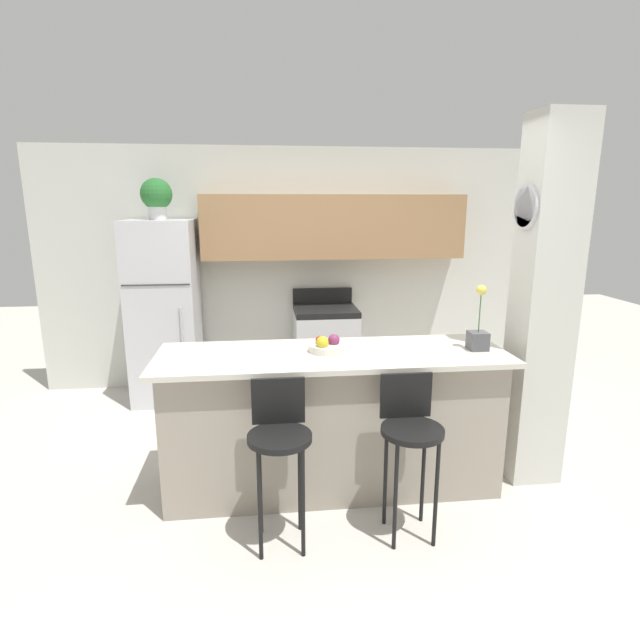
% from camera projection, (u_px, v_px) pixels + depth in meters
% --- Properties ---
extents(ground_plane, '(14.00, 14.00, 0.00)m').
position_uv_depth(ground_plane, '(332.00, 483.00, 3.59)').
color(ground_plane, beige).
extents(wall_back, '(5.60, 0.38, 2.55)m').
position_uv_depth(wall_back, '(316.00, 252.00, 5.34)').
color(wall_back, silver).
rests_on(wall_back, ground_plane).
extents(pillar_right, '(0.38, 0.32, 2.55)m').
position_uv_depth(pillar_right, '(543.00, 306.00, 3.44)').
color(pillar_right, silver).
rests_on(pillar_right, ground_plane).
extents(counter_bar, '(2.37, 0.75, 0.99)m').
position_uv_depth(counter_bar, '(332.00, 420.00, 3.48)').
color(counter_bar, gray).
rests_on(counter_bar, ground_plane).
extents(refrigerator, '(0.65, 0.67, 1.82)m').
position_uv_depth(refrigerator, '(165.00, 312.00, 5.00)').
color(refrigerator, silver).
rests_on(refrigerator, ground_plane).
extents(stove_range, '(0.65, 0.61, 1.07)m').
position_uv_depth(stove_range, '(325.00, 349.00, 5.31)').
color(stove_range, silver).
rests_on(stove_range, ground_plane).
extents(bar_stool_left, '(0.37, 0.37, 0.98)m').
position_uv_depth(bar_stool_left, '(279.00, 438.00, 2.85)').
color(bar_stool_left, black).
rests_on(bar_stool_left, ground_plane).
extents(bar_stool_right, '(0.37, 0.37, 0.98)m').
position_uv_depth(bar_stool_right, '(410.00, 432.00, 2.94)').
color(bar_stool_right, black).
rests_on(bar_stool_right, ground_plane).
extents(potted_plant_on_fridge, '(0.30, 0.30, 0.39)m').
position_uv_depth(potted_plant_on_fridge, '(156.00, 196.00, 4.74)').
color(potted_plant_on_fridge, silver).
rests_on(potted_plant_on_fridge, refrigerator).
extents(orchid_vase, '(0.12, 0.12, 0.45)m').
position_uv_depth(orchid_vase, '(478.00, 333.00, 3.42)').
color(orchid_vase, '#4C4C51').
rests_on(orchid_vase, counter_bar).
extents(fruit_bowl, '(0.24, 0.24, 0.12)m').
position_uv_depth(fruit_bowl, '(326.00, 346.00, 3.38)').
color(fruit_bowl, silver).
rests_on(fruit_bowl, counter_bar).
extents(trash_bin, '(0.28, 0.28, 0.38)m').
position_uv_depth(trash_bin, '(221.00, 385.00, 5.00)').
color(trash_bin, '#59595B').
rests_on(trash_bin, ground_plane).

